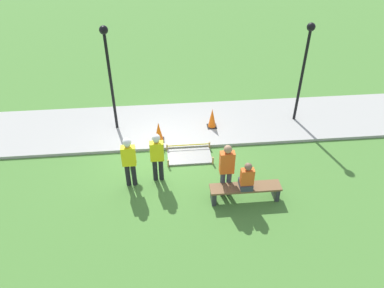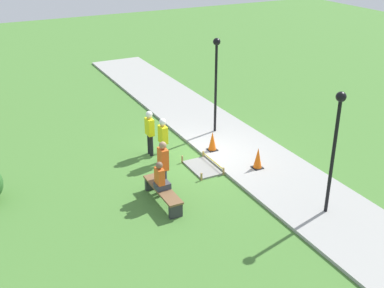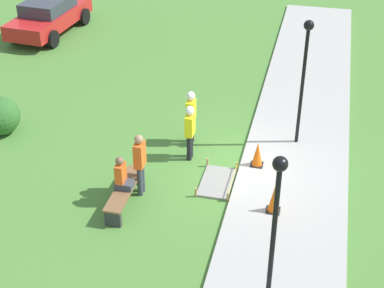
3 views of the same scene
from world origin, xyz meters
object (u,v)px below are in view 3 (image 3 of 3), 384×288
at_px(park_bench, 125,192).
at_px(person_seated_on_bench, 122,176).
at_px(lamppost_far, 276,214).
at_px(parked_car_red, 49,15).
at_px(bystander_in_orange_shirt, 140,161).
at_px(worker_assistant, 191,113).
at_px(lamppost_near, 305,65).
at_px(traffic_cone_near_patch, 274,199).
at_px(worker_supervisor, 190,128).
at_px(traffic_cone_far_patch, 257,154).

height_order(park_bench, person_seated_on_bench, person_seated_on_bench).
xyz_separation_m(lamppost_far, parked_car_red, (13.20, 10.81, -1.72)).
bearing_deg(park_bench, bystander_in_orange_shirt, -27.08).
height_order(worker_assistant, parked_car_red, worker_assistant).
distance_m(park_bench, lamppost_near, 5.96).
distance_m(bystander_in_orange_shirt, lamppost_far, 5.11).
relative_size(person_seated_on_bench, bystander_in_orange_shirt, 0.51).
relative_size(traffic_cone_near_patch, worker_assistant, 0.44).
height_order(traffic_cone_near_patch, worker_assistant, worker_assistant).
bearing_deg(lamppost_far, worker_assistant, 26.67).
xyz_separation_m(worker_supervisor, parked_car_red, (8.06, 7.98, -0.19)).
distance_m(traffic_cone_far_patch, worker_supervisor, 1.98).
xyz_separation_m(bystander_in_orange_shirt, lamppost_near, (3.33, -3.71, 1.56)).
relative_size(lamppost_near, lamppost_far, 1.03).
bearing_deg(bystander_in_orange_shirt, park_bench, 152.92).
xyz_separation_m(park_bench, lamppost_far, (-2.72, -3.93, 2.14)).
bearing_deg(traffic_cone_far_patch, worker_supervisor, 87.97).
bearing_deg(person_seated_on_bench, parked_car_red, 33.11).
bearing_deg(worker_assistant, traffic_cone_near_patch, -135.52).
xyz_separation_m(person_seated_on_bench, worker_supervisor, (2.41, -1.15, 0.14)).
bearing_deg(worker_supervisor, park_bench, 155.49).
relative_size(traffic_cone_far_patch, worker_supervisor, 0.43).
relative_size(traffic_cone_far_patch, lamppost_near, 0.19).
relative_size(traffic_cone_near_patch, park_bench, 0.37).
bearing_deg(park_bench, worker_assistant, -16.28).
xyz_separation_m(traffic_cone_far_patch, park_bench, (-2.35, 3.02, -0.10)).
distance_m(lamppost_far, parked_car_red, 17.15).
bearing_deg(traffic_cone_near_patch, traffic_cone_far_patch, 19.28).
distance_m(bystander_in_orange_shirt, parked_car_red, 12.26).
height_order(worker_supervisor, worker_assistant, worker_assistant).
distance_m(park_bench, worker_assistant, 3.42).
height_order(worker_supervisor, lamppost_near, lamppost_near).
bearing_deg(traffic_cone_far_patch, lamppost_far, -169.83).
xyz_separation_m(worker_supervisor, lamppost_near, (1.43, -2.87, 1.58)).
bearing_deg(worker_supervisor, bystander_in_orange_shirt, 156.21).
distance_m(park_bench, worker_supervisor, 2.73).
distance_m(traffic_cone_far_patch, lamppost_near, 2.75).
height_order(worker_assistant, bystander_in_orange_shirt, bystander_in_orange_shirt).
distance_m(traffic_cone_near_patch, parked_car_red, 14.60).
bearing_deg(bystander_in_orange_shirt, parked_car_red, 35.64).
xyz_separation_m(park_bench, worker_supervisor, (2.42, -1.10, 0.62)).
bearing_deg(traffic_cone_near_patch, lamppost_near, -4.73).
height_order(lamppost_near, parked_car_red, lamppost_near).
bearing_deg(traffic_cone_near_patch, park_bench, 96.55).
height_order(worker_supervisor, parked_car_red, worker_supervisor).
relative_size(person_seated_on_bench, worker_supervisor, 0.54).
bearing_deg(traffic_cone_far_patch, parked_car_red, 50.60).
relative_size(traffic_cone_near_patch, worker_supervisor, 0.45).
bearing_deg(bystander_in_orange_shirt, traffic_cone_far_patch, -56.33).
xyz_separation_m(traffic_cone_far_patch, person_seated_on_bench, (-2.34, 3.07, 0.38)).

